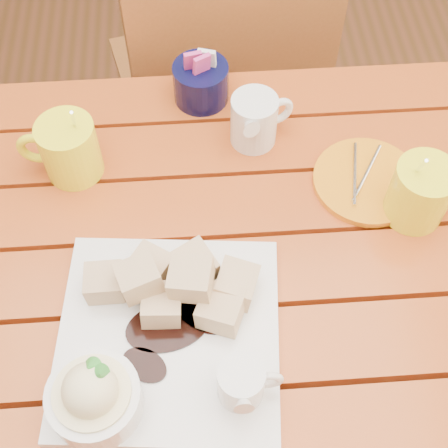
{
  "coord_description": "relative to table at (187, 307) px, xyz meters",
  "views": [
    {
      "loc": [
        0.03,
        -0.42,
        1.53
      ],
      "look_at": [
        0.06,
        0.03,
        0.82
      ],
      "focal_mm": 50.0,
      "sensor_mm": 36.0,
      "label": 1
    }
  ],
  "objects": [
    {
      "name": "cream_pitcher",
      "position": [
        0.12,
        0.24,
        0.15
      ],
      "size": [
        0.11,
        0.09,
        0.09
      ],
      "rotation": [
        0.0,
        0.0,
        0.36
      ],
      "color": "white",
      "rests_on": "table"
    },
    {
      "name": "table",
      "position": [
        0.0,
        0.0,
        0.0
      ],
      "size": [
        1.2,
        0.79,
        0.75
      ],
      "color": "#A23614",
      "rests_on": "ground"
    },
    {
      "name": "coffee_mug_right",
      "position": [
        0.35,
        0.08,
        0.16
      ],
      "size": [
        0.13,
        0.09,
        0.15
      ],
      "rotation": [
        0.0,
        0.0,
        0.17
      ],
      "color": "#FFF620",
      "rests_on": "table"
    },
    {
      "name": "chair_far",
      "position": [
        0.1,
        0.62,
        -0.14
      ],
      "size": [
        0.51,
        0.51,
        0.89
      ],
      "rotation": [
        0.0,
        0.0,
        3.37
      ],
      "color": "brown",
      "rests_on": "ground"
    },
    {
      "name": "ground",
      "position": [
        0.0,
        -0.0,
        -0.64
      ],
      "size": [
        5.0,
        5.0,
        0.0
      ],
      "primitive_type": "plane",
      "color": "#573518",
      "rests_on": "ground"
    },
    {
      "name": "coffee_mug_left",
      "position": [
        -0.17,
        0.2,
        0.16
      ],
      "size": [
        0.13,
        0.09,
        0.15
      ],
      "rotation": [
        0.0,
        0.0,
        -0.1
      ],
      "color": "#FFF620",
      "rests_on": "table"
    },
    {
      "name": "orange_saucer",
      "position": [
        0.29,
        0.14,
        0.11
      ],
      "size": [
        0.17,
        0.17,
        0.02
      ],
      "rotation": [
        0.0,
        0.0,
        -0.4
      ],
      "color": "orange",
      "rests_on": "table"
    },
    {
      "name": "dessert_plate",
      "position": [
        -0.04,
        -0.12,
        0.14
      ],
      "size": [
        0.31,
        0.31,
        0.12
      ],
      "rotation": [
        0.0,
        0.0,
        -0.1
      ],
      "color": "white",
      "rests_on": "table"
    },
    {
      "name": "sugar_caddy",
      "position": [
        0.04,
        0.34,
        0.14
      ],
      "size": [
        0.09,
        0.09,
        0.1
      ],
      "color": "black",
      "rests_on": "table"
    }
  ]
}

